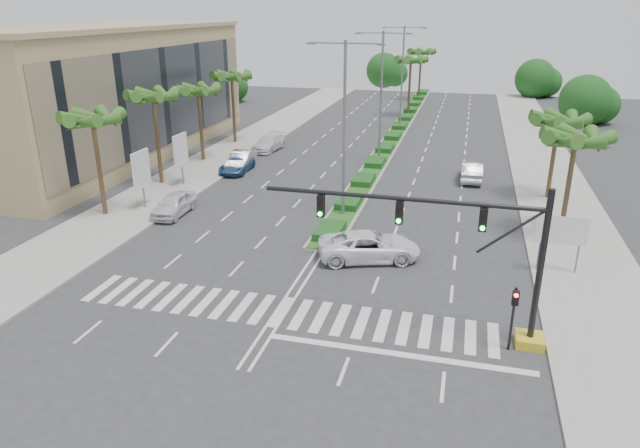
# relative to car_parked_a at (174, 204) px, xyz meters

# --- Properties ---
(ground) EXTENTS (160.00, 160.00, 0.00)m
(ground) POSITION_rel_car_parked_a_xyz_m (11.80, -11.40, -0.79)
(ground) COLOR #333335
(ground) RESTS_ON ground
(footpath_right) EXTENTS (6.00, 120.00, 0.15)m
(footpath_right) POSITION_rel_car_parked_a_xyz_m (27.00, 8.60, -0.71)
(footpath_right) COLOR gray
(footpath_right) RESTS_ON ground
(footpath_left) EXTENTS (6.00, 120.00, 0.15)m
(footpath_left) POSITION_rel_car_parked_a_xyz_m (-3.40, 8.60, -0.71)
(footpath_left) COLOR gray
(footpath_left) RESTS_ON ground
(median) EXTENTS (2.20, 75.00, 0.20)m
(median) POSITION_rel_car_parked_a_xyz_m (11.80, 33.60, -0.69)
(median) COLOR gray
(median) RESTS_ON ground
(median_grass) EXTENTS (1.80, 75.00, 0.04)m
(median_grass) POSITION_rel_car_parked_a_xyz_m (11.80, 33.60, -0.57)
(median_grass) COLOR #23531C
(median_grass) RESTS_ON median
(building) EXTENTS (12.00, 36.00, 12.00)m
(building) POSITION_rel_car_parked_a_xyz_m (-14.20, 14.60, 5.21)
(building) COLOR tan
(building) RESTS_ON ground
(signal_gantry) EXTENTS (12.60, 1.20, 7.20)m
(signal_gantry) POSITION_rel_car_parked_a_xyz_m (21.07, -11.40, 2.67)
(signal_gantry) COLOR gold
(signal_gantry) RESTS_ON ground
(pedestrian_signal) EXTENTS (0.28, 0.36, 3.00)m
(pedestrian_signal) POSITION_rel_car_parked_a_xyz_m (22.40, -12.07, 1.26)
(pedestrian_signal) COLOR black
(pedestrian_signal) RESTS_ON ground
(direction_sign) EXTENTS (2.70, 0.11, 3.40)m
(direction_sign) POSITION_rel_car_parked_a_xyz_m (25.30, -3.41, 1.67)
(direction_sign) COLOR slate
(direction_sign) RESTS_ON ground
(billboard_near) EXTENTS (0.18, 2.10, 4.35)m
(billboard_near) POSITION_rel_car_parked_a_xyz_m (-2.70, 0.60, 2.18)
(billboard_near) COLOR slate
(billboard_near) RESTS_ON ground
(billboard_far) EXTENTS (0.18, 2.10, 4.35)m
(billboard_far) POSITION_rel_car_parked_a_xyz_m (-2.70, 6.60, 2.18)
(billboard_far) COLOR slate
(billboard_far) RESTS_ON ground
(palm_left_near) EXTENTS (4.57, 4.68, 7.55)m
(palm_left_near) POSITION_rel_car_parked_a_xyz_m (-4.70, -1.40, 5.90)
(palm_left_near) COLOR brown
(palm_left_near) RESTS_ON ground
(palm_left_mid) EXTENTS (4.57, 4.68, 7.95)m
(palm_left_mid) POSITION_rel_car_parked_a_xyz_m (-4.70, 6.60, 6.29)
(palm_left_mid) COLOR brown
(palm_left_mid) RESTS_ON ground
(palm_left_far) EXTENTS (4.57, 4.68, 7.35)m
(palm_left_far) POSITION_rel_car_parked_a_xyz_m (-4.70, 14.60, 5.71)
(palm_left_far) COLOR brown
(palm_left_far) RESTS_ON ground
(palm_left_end) EXTENTS (4.57, 4.68, 7.75)m
(palm_left_end) POSITION_rel_car_parked_a_xyz_m (-4.70, 22.60, 6.10)
(palm_left_end) COLOR brown
(palm_left_end) RESTS_ON ground
(palm_right_near) EXTENTS (4.57, 4.68, 7.05)m
(palm_right_near) POSITION_rel_car_parked_a_xyz_m (26.30, 2.60, 5.42)
(palm_right_near) COLOR brown
(palm_right_near) RESTS_ON ground
(palm_right_far) EXTENTS (4.57, 4.68, 6.75)m
(palm_right_far) POSITION_rel_car_parked_a_xyz_m (26.30, 10.60, 5.13)
(palm_right_far) COLOR brown
(palm_right_far) RESTS_ON ground
(palm_median_a) EXTENTS (4.57, 4.68, 8.05)m
(palm_median_a) POSITION_rel_car_parked_a_xyz_m (11.80, 43.60, 6.39)
(palm_median_a) COLOR brown
(palm_median_a) RESTS_ON ground
(palm_median_b) EXTENTS (4.57, 4.68, 8.05)m
(palm_median_b) POSITION_rel_car_parked_a_xyz_m (11.80, 58.60, 6.39)
(palm_median_b) COLOR brown
(palm_median_b) RESTS_ON ground
(streetlight_near) EXTENTS (5.10, 0.25, 12.00)m
(streetlight_near) POSITION_rel_car_parked_a_xyz_m (11.80, 2.60, 6.02)
(streetlight_near) COLOR slate
(streetlight_near) RESTS_ON ground
(streetlight_mid) EXTENTS (5.10, 0.25, 12.00)m
(streetlight_mid) POSITION_rel_car_parked_a_xyz_m (11.80, 18.60, 6.02)
(streetlight_mid) COLOR slate
(streetlight_mid) RESTS_ON ground
(streetlight_far) EXTENTS (5.10, 0.25, 12.00)m
(streetlight_far) POSITION_rel_car_parked_a_xyz_m (11.80, 34.60, 6.02)
(streetlight_far) COLOR slate
(streetlight_far) RESTS_ON ground
(car_parked_a) EXTENTS (1.99, 4.67, 1.57)m
(car_parked_a) POSITION_rel_car_parked_a_xyz_m (0.00, 0.00, 0.00)
(car_parked_a) COLOR silver
(car_parked_a) RESTS_ON ground
(car_parked_b) EXTENTS (2.24, 5.14, 1.65)m
(car_parked_b) POSITION_rel_car_parked_a_xyz_m (0.00, 12.68, 0.04)
(car_parked_b) COLOR #B5B5BA
(car_parked_b) RESTS_ON ground
(car_parked_c) EXTENTS (2.38, 4.79, 1.30)m
(car_parked_c) POSITION_rel_car_parked_a_xyz_m (0.00, 11.66, -0.13)
(car_parked_c) COLOR #2A5281
(car_parked_c) RESTS_ON ground
(car_parked_d) EXTENTS (2.62, 5.44, 1.53)m
(car_parked_d) POSITION_rel_car_parked_a_xyz_m (0.00, 20.35, -0.02)
(car_parked_d) COLOR white
(car_parked_d) RESTS_ON ground
(car_crossing) EXTENTS (6.54, 4.52, 1.66)m
(car_crossing) POSITION_rel_car_parked_a_xyz_m (14.86, -4.13, 0.04)
(car_crossing) COLOR white
(car_crossing) RESTS_ON ground
(car_right) EXTENTS (1.76, 5.00, 1.64)m
(car_right) POSITION_rel_car_parked_a_xyz_m (20.51, 14.31, 0.03)
(car_right) COLOR #B3B4B8
(car_right) RESTS_ON ground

